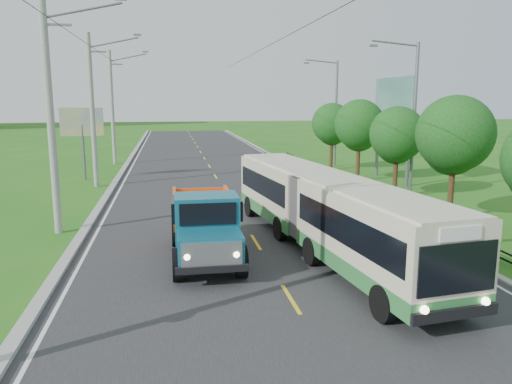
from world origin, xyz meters
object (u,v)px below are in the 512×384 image
object	(u,v)px
billboard_right	(394,106)
pole_mid	(93,110)
pole_far	(113,107)
billboard_left	(82,127)
planter_near	(449,227)
bus	(325,207)
tree_back	(332,126)
planter_far	(332,174)
tree_fourth	(397,137)
planter_mid	(375,193)
pole_near	(51,116)
streetlight_mid	(412,115)
tree_fifth	(359,127)
dump_truck	(205,221)
tree_third	(454,138)
streetlight_far	(334,110)

from	to	relation	value
billboard_right	pole_mid	bearing A→B (deg)	177.22
pole_far	billboard_left	size ratio (longest dim) A/B	1.92
planter_near	bus	bearing A→B (deg)	-165.62
tree_back	planter_far	world-z (taller)	tree_back
tree_fourth	planter_mid	distance (m)	3.53
tree_fourth	planter_mid	xyz separation A→B (m)	(-1.26, -0.14, -3.30)
pole_near	streetlight_mid	bearing A→B (deg)	14.81
tree_fourth	bus	world-z (taller)	tree_fourth
streetlight_mid	bus	distance (m)	13.04
tree_fourth	billboard_right	xyz separation A→B (m)	(2.44, 5.86, 1.76)
pole_near	pole_far	xyz separation A→B (m)	(0.00, 24.00, 0.00)
pole_far	tree_fifth	bearing A→B (deg)	-35.36
tree_fifth	pole_mid	bearing A→B (deg)	177.29
pole_far	pole_near	bearing A→B (deg)	-90.00
billboard_right	dump_truck	size ratio (longest dim) A/B	1.19
tree_third	planter_near	size ratio (longest dim) A/B	8.96
streetlight_far	planter_mid	world-z (taller)	streetlight_far
tree_fourth	planter_mid	world-z (taller)	tree_fourth
pole_mid	planter_mid	distance (m)	18.88
billboard_left	planter_near	bearing A→B (deg)	-44.84
pole_mid	planter_near	world-z (taller)	pole_mid
planter_near	planter_far	xyz separation A→B (m)	(0.00, 16.00, 0.00)
pole_far	tree_back	xyz separation A→B (m)	(18.12, -6.86, -1.44)
tree_fifth	billboard_left	distance (m)	19.74
dump_truck	tree_back	bearing A→B (deg)	61.40
tree_fifth	planter_far	distance (m)	4.21
pole_near	streetlight_mid	distance (m)	19.56
planter_mid	billboard_left	distance (m)	20.99
streetlight_mid	planter_mid	distance (m)	5.05
tree_third	billboard_left	distance (m)	25.02
planter_near	billboard_left	bearing A→B (deg)	135.16
billboard_left	planter_mid	bearing A→B (deg)	-28.92
pole_near	tree_fourth	bearing A→B (deg)	15.84
pole_mid	billboard_right	distance (m)	20.59
billboard_left	billboard_right	world-z (taller)	billboard_right
bus	billboard_right	bearing A→B (deg)	50.49
pole_near	bus	distance (m)	12.06
pole_far	planter_far	distance (m)	20.70
planter_mid	tree_third	bearing A→B (deg)	-77.90
pole_far	tree_fifth	size ratio (longest dim) A/B	1.72
tree_back	planter_far	distance (m)	5.48
pole_far	tree_back	world-z (taller)	pole_far
tree_fourth	dump_truck	xyz separation A→B (m)	(-12.05, -9.92, -2.14)
planter_mid	pole_near	bearing A→B (deg)	-163.48
streetlight_mid	pole_far	bearing A→B (deg)	134.86
pole_far	streetlight_far	bearing A→B (deg)	-14.81
tree_fourth	tree_fifth	distance (m)	6.01
tree_back	billboard_left	size ratio (longest dim) A/B	1.06
tree_third	planter_far	distance (m)	14.40
billboard_left	billboard_right	size ratio (longest dim) A/B	0.71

